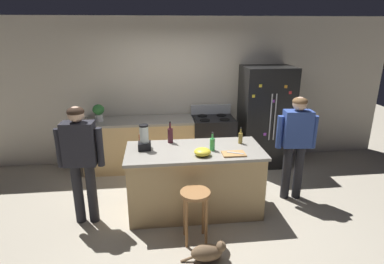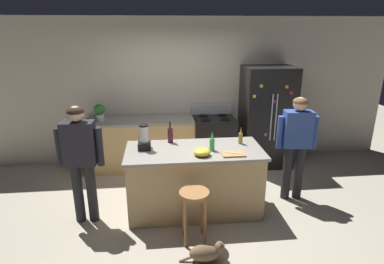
{
  "view_description": "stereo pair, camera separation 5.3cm",
  "coord_description": "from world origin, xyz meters",
  "px_view_note": "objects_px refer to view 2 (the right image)",
  "views": [
    {
      "loc": [
        -0.5,
        -4.0,
        2.52
      ],
      "look_at": [
        0.0,
        0.3,
        1.08
      ],
      "focal_mm": 29.78,
      "sensor_mm": 36.0,
      "label": 1
    },
    {
      "loc": [
        -0.45,
        -4.01,
        2.52
      ],
      "look_at": [
        0.0,
        0.3,
        1.08
      ],
      "focal_mm": 29.78,
      "sensor_mm": 36.0,
      "label": 2
    }
  ],
  "objects_px": {
    "refrigerator": "(266,117)",
    "cutting_board": "(233,154)",
    "potted_plant": "(100,111)",
    "mixing_bowl": "(202,152)",
    "bar_stool": "(194,203)",
    "bottle_cooking_sauce": "(141,138)",
    "stove_range": "(214,141)",
    "cat": "(207,252)",
    "kitchen_island": "(194,180)",
    "person_by_sink_right": "(296,139)",
    "person_by_island_left": "(80,154)",
    "bottle_vinegar": "(241,138)",
    "bottle_soda": "(212,144)",
    "blender_appliance": "(144,139)",
    "chef_knife": "(235,153)",
    "bottle_wine": "(170,135)"
  },
  "relations": [
    {
      "from": "mixing_bowl",
      "to": "chef_knife",
      "type": "distance_m",
      "value": 0.43
    },
    {
      "from": "cutting_board",
      "to": "bottle_vinegar",
      "type": "bearing_deg",
      "value": 64.23
    },
    {
      "from": "kitchen_island",
      "to": "bar_stool",
      "type": "xyz_separation_m",
      "value": [
        -0.08,
        -0.7,
        0.05
      ]
    },
    {
      "from": "person_by_island_left",
      "to": "chef_knife",
      "type": "relative_size",
      "value": 7.28
    },
    {
      "from": "bottle_soda",
      "to": "cutting_board",
      "type": "xyz_separation_m",
      "value": [
        0.25,
        -0.18,
        -0.08
      ]
    },
    {
      "from": "chef_knife",
      "to": "refrigerator",
      "type": "bearing_deg",
      "value": 85.42
    },
    {
      "from": "bar_stool",
      "to": "bottle_cooking_sauce",
      "type": "relative_size",
      "value": 3.11
    },
    {
      "from": "stove_range",
      "to": "cutting_board",
      "type": "height_order",
      "value": "stove_range"
    },
    {
      "from": "refrigerator",
      "to": "cutting_board",
      "type": "bearing_deg",
      "value": -120.53
    },
    {
      "from": "cat",
      "to": "bottle_cooking_sauce",
      "type": "xyz_separation_m",
      "value": [
        -0.75,
        1.37,
        0.9
      ]
    },
    {
      "from": "blender_appliance",
      "to": "bottle_vinegar",
      "type": "height_order",
      "value": "blender_appliance"
    },
    {
      "from": "bottle_soda",
      "to": "bottle_vinegar",
      "type": "bearing_deg",
      "value": 26.18
    },
    {
      "from": "person_by_sink_right",
      "to": "bottle_soda",
      "type": "distance_m",
      "value": 1.31
    },
    {
      "from": "bottle_soda",
      "to": "bottle_wine",
      "type": "relative_size",
      "value": 0.81
    },
    {
      "from": "potted_plant",
      "to": "stove_range",
      "type": "bearing_deg",
      "value": -0.72
    },
    {
      "from": "bottle_vinegar",
      "to": "bottle_soda",
      "type": "bearing_deg",
      "value": -153.82
    },
    {
      "from": "refrigerator",
      "to": "cutting_board",
      "type": "xyz_separation_m",
      "value": [
        -1.03,
        -1.74,
        0.01
      ]
    },
    {
      "from": "stove_range",
      "to": "person_by_island_left",
      "type": "bearing_deg",
      "value": -140.76
    },
    {
      "from": "stove_range",
      "to": "cat",
      "type": "bearing_deg",
      "value": -101.14
    },
    {
      "from": "bottle_wine",
      "to": "kitchen_island",
      "type": "bearing_deg",
      "value": -44.58
    },
    {
      "from": "kitchen_island",
      "to": "mixing_bowl",
      "type": "distance_m",
      "value": 0.57
    },
    {
      "from": "refrigerator",
      "to": "mixing_bowl",
      "type": "distance_m",
      "value": 2.25
    },
    {
      "from": "kitchen_island",
      "to": "cutting_board",
      "type": "relative_size",
      "value": 6.21
    },
    {
      "from": "person_by_island_left",
      "to": "bar_stool",
      "type": "relative_size",
      "value": 2.38
    },
    {
      "from": "person_by_island_left",
      "to": "potted_plant",
      "type": "height_order",
      "value": "person_by_island_left"
    },
    {
      "from": "kitchen_island",
      "to": "bottle_cooking_sauce",
      "type": "xyz_separation_m",
      "value": [
        -0.73,
        0.3,
        0.54
      ]
    },
    {
      "from": "bar_stool",
      "to": "mixing_bowl",
      "type": "bearing_deg",
      "value": 72.04
    },
    {
      "from": "bar_stool",
      "to": "bottle_wine",
      "type": "distance_m",
      "value": 1.16
    },
    {
      "from": "kitchen_island",
      "to": "refrigerator",
      "type": "bearing_deg",
      "value": 44.76
    },
    {
      "from": "bar_stool",
      "to": "blender_appliance",
      "type": "distance_m",
      "value": 1.13
    },
    {
      "from": "stove_range",
      "to": "bottle_vinegar",
      "type": "xyz_separation_m",
      "value": [
        0.14,
        -1.37,
        0.54
      ]
    },
    {
      "from": "person_by_island_left",
      "to": "blender_appliance",
      "type": "distance_m",
      "value": 0.83
    },
    {
      "from": "blender_appliance",
      "to": "cat",
      "type": "bearing_deg",
      "value": -58.77
    },
    {
      "from": "person_by_island_left",
      "to": "bottle_wine",
      "type": "xyz_separation_m",
      "value": [
        1.16,
        0.43,
        0.08
      ]
    },
    {
      "from": "bottle_cooking_sauce",
      "to": "person_by_sink_right",
      "type": "bearing_deg",
      "value": -3.23
    },
    {
      "from": "bar_stool",
      "to": "bottle_vinegar",
      "type": "xyz_separation_m",
      "value": [
        0.76,
        0.86,
        0.49
      ]
    },
    {
      "from": "bottle_cooking_sauce",
      "to": "blender_appliance",
      "type": "bearing_deg",
      "value": -76.4
    },
    {
      "from": "bottle_vinegar",
      "to": "person_by_sink_right",
      "type": "bearing_deg",
      "value": 0.97
    },
    {
      "from": "person_by_island_left",
      "to": "mixing_bowl",
      "type": "relative_size",
      "value": 7.26
    },
    {
      "from": "bottle_soda",
      "to": "stove_range",
      "type": "bearing_deg",
      "value": 79.18
    },
    {
      "from": "bar_stool",
      "to": "chef_knife",
      "type": "height_order",
      "value": "chef_knife"
    },
    {
      "from": "bottle_cooking_sauce",
      "to": "bottle_vinegar",
      "type": "bearing_deg",
      "value": -5.72
    },
    {
      "from": "bottle_vinegar",
      "to": "potted_plant",
      "type": "bearing_deg",
      "value": 147.48
    },
    {
      "from": "stove_range",
      "to": "bottle_soda",
      "type": "relative_size",
      "value": 4.34
    },
    {
      "from": "kitchen_island",
      "to": "person_by_island_left",
      "type": "height_order",
      "value": "person_by_island_left"
    },
    {
      "from": "person_by_sink_right",
      "to": "bar_stool",
      "type": "xyz_separation_m",
      "value": [
        -1.59,
        -0.87,
        -0.44
      ]
    },
    {
      "from": "potted_plant",
      "to": "mixing_bowl",
      "type": "relative_size",
      "value": 1.36
    },
    {
      "from": "bottle_cooking_sauce",
      "to": "mixing_bowl",
      "type": "relative_size",
      "value": 0.98
    },
    {
      "from": "cat",
      "to": "mixing_bowl",
      "type": "bearing_deg",
      "value": 86.53
    },
    {
      "from": "refrigerator",
      "to": "bottle_cooking_sauce",
      "type": "bearing_deg",
      "value": -151.82
    }
  ]
}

